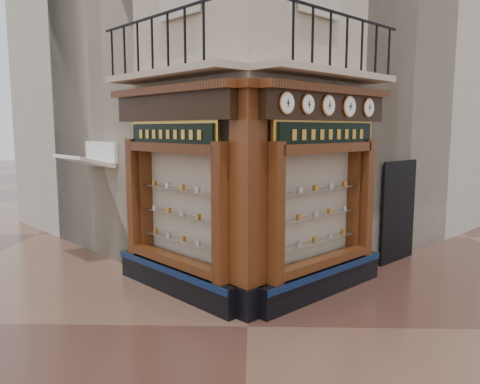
{
  "coord_description": "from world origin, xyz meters",
  "views": [
    {
      "loc": [
        0.08,
        -7.26,
        3.2
      ],
      "look_at": [
        -0.18,
        2.0,
        1.95
      ],
      "focal_mm": 35.0,
      "sensor_mm": 36.0,
      "label": 1
    }
  ],
  "objects_px": {
    "clock_e": "(368,108)",
    "awning": "(88,261)",
    "clock_b": "(308,104)",
    "signboard_left": "(171,134)",
    "clock_d": "(349,107)",
    "signboard_right": "(328,134)",
    "corner_pilaster": "(248,204)",
    "clock_a": "(287,103)",
    "clock_c": "(328,105)"
  },
  "relations": [
    {
      "from": "clock_b",
      "to": "signboard_right",
      "type": "bearing_deg",
      "value": 8.46
    },
    {
      "from": "clock_d",
      "to": "signboard_right",
      "type": "distance_m",
      "value": 0.74
    },
    {
      "from": "signboard_left",
      "to": "signboard_right",
      "type": "height_order",
      "value": "signboard_right"
    },
    {
      "from": "clock_d",
      "to": "signboard_right",
      "type": "bearing_deg",
      "value": 167.84
    },
    {
      "from": "corner_pilaster",
      "to": "clock_c",
      "type": "height_order",
      "value": "corner_pilaster"
    },
    {
      "from": "signboard_right",
      "to": "clock_d",
      "type": "bearing_deg",
      "value": -12.16
    },
    {
      "from": "clock_e",
      "to": "signboard_left",
      "type": "height_order",
      "value": "clock_e"
    },
    {
      "from": "clock_d",
      "to": "awning",
      "type": "height_order",
      "value": "clock_d"
    },
    {
      "from": "corner_pilaster",
      "to": "clock_d",
      "type": "height_order",
      "value": "corner_pilaster"
    },
    {
      "from": "clock_b",
      "to": "clock_d",
      "type": "bearing_deg",
      "value": -0.0
    },
    {
      "from": "clock_a",
      "to": "signboard_left",
      "type": "relative_size",
      "value": 0.18
    },
    {
      "from": "clock_c",
      "to": "clock_d",
      "type": "bearing_deg",
      "value": 0.0
    },
    {
      "from": "clock_d",
      "to": "signboard_right",
      "type": "xyz_separation_m",
      "value": [
        -0.44,
        -0.28,
        -0.52
      ]
    },
    {
      "from": "clock_b",
      "to": "signboard_left",
      "type": "xyz_separation_m",
      "value": [
        -2.47,
        0.6,
        -0.52
      ]
    },
    {
      "from": "corner_pilaster",
      "to": "signboard_left",
      "type": "height_order",
      "value": "corner_pilaster"
    },
    {
      "from": "clock_b",
      "to": "clock_e",
      "type": "distance_m",
      "value": 1.93
    },
    {
      "from": "clock_d",
      "to": "awning",
      "type": "distance_m",
      "value": 7.15
    },
    {
      "from": "clock_a",
      "to": "awning",
      "type": "height_order",
      "value": "clock_a"
    },
    {
      "from": "signboard_right",
      "to": "clock_e",
      "type": "bearing_deg",
      "value": -5.31
    },
    {
      "from": "clock_a",
      "to": "signboard_right",
      "type": "height_order",
      "value": "clock_a"
    },
    {
      "from": "clock_c",
      "to": "signboard_left",
      "type": "relative_size",
      "value": 0.19
    },
    {
      "from": "clock_b",
      "to": "awning",
      "type": "height_order",
      "value": "clock_b"
    },
    {
      "from": "clock_c",
      "to": "signboard_left",
      "type": "bearing_deg",
      "value": 131.31
    },
    {
      "from": "corner_pilaster",
      "to": "awning",
      "type": "height_order",
      "value": "corner_pilaster"
    },
    {
      "from": "clock_a",
      "to": "signboard_right",
      "type": "distance_m",
      "value": 1.4
    },
    {
      "from": "clock_b",
      "to": "awning",
      "type": "relative_size",
      "value": 0.23
    },
    {
      "from": "clock_b",
      "to": "clock_e",
      "type": "bearing_deg",
      "value": 0.0
    },
    {
      "from": "awning",
      "to": "signboard_right",
      "type": "xyz_separation_m",
      "value": [
        5.41,
        -2.23,
        3.1
      ]
    },
    {
      "from": "corner_pilaster",
      "to": "clock_b",
      "type": "xyz_separation_m",
      "value": [
        1.01,
        0.41,
        1.67
      ]
    },
    {
      "from": "clock_e",
      "to": "awning",
      "type": "distance_m",
      "value": 7.44
    },
    {
      "from": "signboard_right",
      "to": "clock_c",
      "type": "bearing_deg",
      "value": -144.16
    },
    {
      "from": "corner_pilaster",
      "to": "awning",
      "type": "bearing_deg",
      "value": 95.61
    },
    {
      "from": "awning",
      "to": "signboard_left",
      "type": "distance_m",
      "value": 4.56
    },
    {
      "from": "clock_b",
      "to": "clock_d",
      "type": "distance_m",
      "value": 1.26
    },
    {
      "from": "clock_b",
      "to": "awning",
      "type": "bearing_deg",
      "value": 105.28
    },
    {
      "from": "clock_a",
      "to": "corner_pilaster",
      "type": "bearing_deg",
      "value": 136.89
    },
    {
      "from": "corner_pilaster",
      "to": "signboard_right",
      "type": "xyz_separation_m",
      "value": [
        1.46,
        1.01,
        1.15
      ]
    },
    {
      "from": "clock_a",
      "to": "clock_d",
      "type": "height_order",
      "value": "clock_d"
    },
    {
      "from": "clock_c",
      "to": "clock_e",
      "type": "height_order",
      "value": "same"
    },
    {
      "from": "corner_pilaster",
      "to": "clock_e",
      "type": "bearing_deg",
      "value": -8.27
    },
    {
      "from": "clock_c",
      "to": "clock_e",
      "type": "xyz_separation_m",
      "value": [
        0.95,
        0.95,
        -0.0
      ]
    },
    {
      "from": "clock_c",
      "to": "clock_e",
      "type": "distance_m",
      "value": 1.34
    },
    {
      "from": "clock_e",
      "to": "awning",
      "type": "relative_size",
      "value": 0.25
    },
    {
      "from": "clock_a",
      "to": "clock_b",
      "type": "height_order",
      "value": "clock_a"
    },
    {
      "from": "clock_a",
      "to": "clock_b",
      "type": "xyz_separation_m",
      "value": [
        0.39,
        0.39,
        0.0
      ]
    },
    {
      "from": "clock_a",
      "to": "clock_c",
      "type": "distance_m",
      "value": 1.14
    },
    {
      "from": "clock_a",
      "to": "clock_d",
      "type": "xyz_separation_m",
      "value": [
        1.28,
        1.28,
        0.0
      ]
    },
    {
      "from": "clock_e",
      "to": "clock_c",
      "type": "bearing_deg",
      "value": -180.0
    },
    {
      "from": "corner_pilaster",
      "to": "clock_e",
      "type": "xyz_separation_m",
      "value": [
        2.38,
        1.78,
        1.67
      ]
    },
    {
      "from": "signboard_left",
      "to": "clock_e",
      "type": "bearing_deg",
      "value": -123.77
    }
  ]
}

